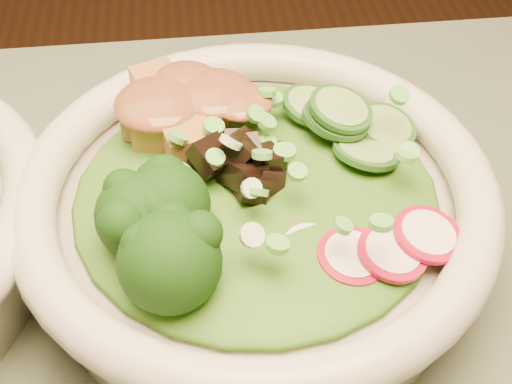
{
  "coord_description": "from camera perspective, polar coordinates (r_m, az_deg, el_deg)",
  "views": [
    {
      "loc": [
        -0.07,
        -0.2,
        1.14
      ],
      "look_at": [
        -0.03,
        0.11,
        0.82
      ],
      "focal_mm": 50.0,
      "sensor_mm": 36.0,
      "label": 1
    }
  ],
  "objects": [
    {
      "name": "salad_bowl",
      "position": [
        0.47,
        0.0,
        -1.88
      ],
      "size": [
        0.31,
        0.31,
        0.08
      ],
      "rotation": [
        0.0,
        0.0,
        0.43
      ],
      "color": "beige",
      "rests_on": "dining_table"
    },
    {
      "name": "mushroom_heap",
      "position": [
        0.45,
        -1.22,
        2.53
      ],
      "size": [
        0.11,
        0.11,
        0.05
      ],
      "primitive_type": null,
      "rotation": [
        0.0,
        0.0,
        0.43
      ],
      "color": "black",
      "rests_on": "salad_bowl"
    },
    {
      "name": "radish_slices",
      "position": [
        0.41,
        7.56,
        -4.53
      ],
      "size": [
        0.13,
        0.09,
        0.02
      ],
      "primitive_type": null,
      "rotation": [
        0.0,
        0.0,
        0.43
      ],
      "color": "maroon",
      "rests_on": "salad_bowl"
    },
    {
      "name": "lettuce_bed",
      "position": [
        0.45,
        0.0,
        0.09
      ],
      "size": [
        0.23,
        0.23,
        0.03
      ],
      "primitive_type": "ellipsoid",
      "color": "#245712",
      "rests_on": "salad_bowl"
    },
    {
      "name": "peanut_sauce",
      "position": [
        0.47,
        -5.86,
        7.19
      ],
      "size": [
        0.08,
        0.06,
        0.02
      ],
      "primitive_type": "ellipsoid",
      "color": "brown",
      "rests_on": "tofu_cubes"
    },
    {
      "name": "tofu_cubes",
      "position": [
        0.48,
        -5.73,
        5.8
      ],
      "size": [
        0.12,
        0.11,
        0.04
      ],
      "primitive_type": null,
      "rotation": [
        0.0,
        0.0,
        0.43
      ],
      "color": "#945A31",
      "rests_on": "salad_bowl"
    },
    {
      "name": "broccoli_florets",
      "position": [
        0.4,
        -7.09,
        -3.07
      ],
      "size": [
        0.12,
        0.11,
        0.05
      ],
      "primitive_type": null,
      "rotation": [
        0.0,
        0.0,
        0.43
      ],
      "color": "black",
      "rests_on": "salad_bowl"
    },
    {
      "name": "cucumber_slices",
      "position": [
        0.48,
        6.59,
        5.51
      ],
      "size": [
        0.11,
        0.11,
        0.04
      ],
      "primitive_type": null,
      "rotation": [
        0.0,
        0.0,
        0.43
      ],
      "color": "#90B363",
      "rests_on": "salad_bowl"
    },
    {
      "name": "scallion_garnish",
      "position": [
        0.43,
        -0.0,
        2.74
      ],
      "size": [
        0.22,
        0.22,
        0.03
      ],
      "primitive_type": null,
      "color": "#5CBA41",
      "rests_on": "salad_bowl"
    }
  ]
}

